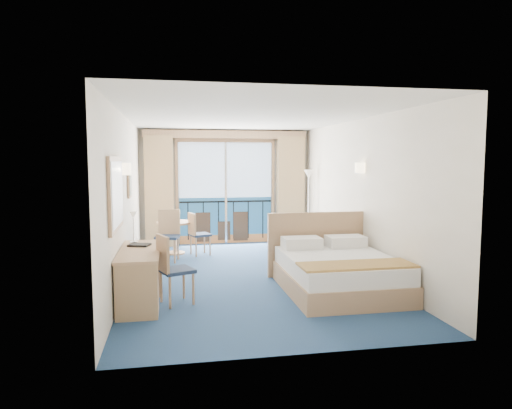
% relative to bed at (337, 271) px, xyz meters
% --- Properties ---
extents(floor, '(6.50, 6.50, 0.00)m').
position_rel_bed_xyz_m(floor, '(-1.18, 1.12, -0.31)').
color(floor, navy).
rests_on(floor, ground).
extents(room_walls, '(4.04, 6.54, 2.72)m').
position_rel_bed_xyz_m(room_walls, '(-1.18, 1.12, 1.47)').
color(room_walls, silver).
rests_on(room_walls, ground).
extents(balcony_door, '(2.36, 0.03, 2.52)m').
position_rel_bed_xyz_m(balcony_door, '(-1.19, 4.34, 0.83)').
color(balcony_door, navy).
rests_on(balcony_door, room_walls).
extents(curtain_left, '(0.65, 0.22, 2.55)m').
position_rel_bed_xyz_m(curtain_left, '(-2.73, 4.19, 0.97)').
color(curtain_left, tan).
rests_on(curtain_left, room_walls).
extents(curtain_right, '(0.65, 0.22, 2.55)m').
position_rel_bed_xyz_m(curtain_right, '(0.37, 4.19, 0.97)').
color(curtain_right, tan).
rests_on(curtain_right, room_walls).
extents(pelmet, '(3.80, 0.25, 0.18)m').
position_rel_bed_xyz_m(pelmet, '(-1.18, 4.22, 2.27)').
color(pelmet, tan).
rests_on(pelmet, room_walls).
extents(mirror, '(0.05, 1.25, 0.95)m').
position_rel_bed_xyz_m(mirror, '(-3.15, -0.38, 1.24)').
color(mirror, tan).
rests_on(mirror, room_walls).
extents(wall_print, '(0.04, 0.42, 0.52)m').
position_rel_bed_xyz_m(wall_print, '(-3.15, 1.57, 1.29)').
color(wall_print, tan).
rests_on(wall_print, room_walls).
extents(sconce_left, '(0.18, 0.18, 0.18)m').
position_rel_bed_xyz_m(sconce_left, '(-3.12, 0.52, 1.54)').
color(sconce_left, beige).
rests_on(sconce_left, room_walls).
extents(sconce_right, '(0.18, 0.18, 0.18)m').
position_rel_bed_xyz_m(sconce_right, '(0.76, 0.97, 1.54)').
color(sconce_right, beige).
rests_on(sconce_right, room_walls).
extents(bed, '(1.74, 2.07, 1.10)m').
position_rel_bed_xyz_m(bed, '(0.00, 0.00, 0.00)').
color(bed, tan).
rests_on(bed, ground).
extents(nightstand, '(0.43, 0.41, 0.57)m').
position_rel_bed_xyz_m(nightstand, '(0.58, 1.25, -0.02)').
color(nightstand, tan).
rests_on(nightstand, ground).
extents(phone, '(0.18, 0.15, 0.07)m').
position_rel_bed_xyz_m(phone, '(0.60, 1.25, 0.30)').
color(phone, white).
rests_on(phone, nightstand).
extents(armchair, '(0.96, 0.97, 0.66)m').
position_rel_bed_xyz_m(armchair, '(0.10, 2.39, 0.02)').
color(armchair, '#4F5761').
rests_on(armchair, ground).
extents(floor_lamp, '(0.24, 0.24, 1.77)m').
position_rel_bed_xyz_m(floor_lamp, '(0.61, 3.51, 1.03)').
color(floor_lamp, silver).
rests_on(floor_lamp, ground).
extents(desk, '(0.55, 1.59, 0.75)m').
position_rel_bed_xyz_m(desk, '(-2.90, -0.48, 0.11)').
color(desk, tan).
rests_on(desk, ground).
extents(desk_chair, '(0.55, 0.54, 0.97)m').
position_rel_bed_xyz_m(desk_chair, '(-2.48, -0.23, 0.24)').
color(desk_chair, '#1D2B44').
rests_on(desk_chair, ground).
extents(folder, '(0.34, 0.30, 0.03)m').
position_rel_bed_xyz_m(folder, '(-2.92, 0.24, 0.45)').
color(folder, black).
rests_on(folder, desk).
extents(desk_lamp, '(0.12, 0.12, 0.46)m').
position_rel_bed_xyz_m(desk_lamp, '(-3.01, 0.40, 0.79)').
color(desk_lamp, silver).
rests_on(desk_lamp, desk).
extents(round_table, '(0.76, 0.76, 0.69)m').
position_rel_bed_xyz_m(round_table, '(-2.40, 3.27, 0.21)').
color(round_table, tan).
rests_on(round_table, ground).
extents(table_chair_a, '(0.49, 0.48, 0.89)m').
position_rel_bed_xyz_m(table_chair_a, '(-1.95, 3.03, 0.20)').
color(table_chair_a, '#1D2B44').
rests_on(table_chair_a, ground).
extents(table_chair_b, '(0.51, 0.52, 1.01)m').
position_rel_bed_xyz_m(table_chair_b, '(-2.53, 2.62, 0.26)').
color(table_chair_b, '#1D2B44').
rests_on(table_chair_b, ground).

